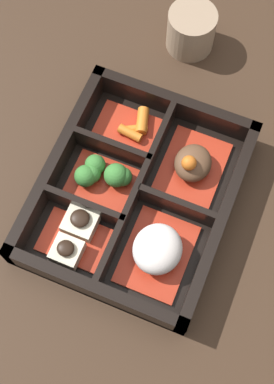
# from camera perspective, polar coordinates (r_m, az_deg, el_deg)

# --- Properties ---
(ground_plane) EXTENTS (3.00, 3.00, 0.00)m
(ground_plane) POSITION_cam_1_polar(r_m,az_deg,el_deg) (0.70, 0.00, -0.74)
(ground_plane) COLOR #382619
(bento_base) EXTENTS (0.28, 0.24, 0.01)m
(bento_base) POSITION_cam_1_polar(r_m,az_deg,el_deg) (0.70, 0.00, -0.59)
(bento_base) COLOR black
(bento_base) RESTS_ON ground_plane
(bento_rim) EXTENTS (0.28, 0.24, 0.05)m
(bento_rim) POSITION_cam_1_polar(r_m,az_deg,el_deg) (0.68, -0.16, 0.03)
(bento_rim) COLOR black
(bento_rim) RESTS_ON ground_plane
(bowl_stew) EXTENTS (0.11, 0.08, 0.05)m
(bowl_stew) POSITION_cam_1_polar(r_m,az_deg,el_deg) (0.70, 5.92, 2.89)
(bowl_stew) COLOR #B22D19
(bowl_stew) RESTS_ON bento_base
(bowl_rice) EXTENTS (0.11, 0.08, 0.05)m
(bowl_rice) POSITION_cam_1_polar(r_m,az_deg,el_deg) (0.65, 2.19, -6.21)
(bowl_rice) COLOR #B22D19
(bowl_rice) RESTS_ON bento_base
(bowl_carrots) EXTENTS (0.07, 0.08, 0.02)m
(bowl_carrots) POSITION_cam_1_polar(r_m,az_deg,el_deg) (0.73, -0.67, 6.84)
(bowl_carrots) COLOR #B22D19
(bowl_carrots) RESTS_ON bento_base
(bowl_greens) EXTENTS (0.07, 0.08, 0.04)m
(bowl_greens) POSITION_cam_1_polar(r_m,az_deg,el_deg) (0.69, -3.74, 1.75)
(bowl_greens) COLOR #B22D19
(bowl_greens) RESTS_ON bento_base
(bowl_tofu) EXTENTS (0.08, 0.08, 0.03)m
(bowl_tofu) POSITION_cam_1_polar(r_m,az_deg,el_deg) (0.67, -6.67, -4.69)
(bowl_tofu) COLOR #B22D19
(bowl_tofu) RESTS_ON bento_base
(tea_cup) EXTENTS (0.07, 0.07, 0.06)m
(tea_cup) POSITION_cam_1_polar(r_m,az_deg,el_deg) (0.80, 5.80, 16.88)
(tea_cup) COLOR gray
(tea_cup) RESTS_ON ground_plane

